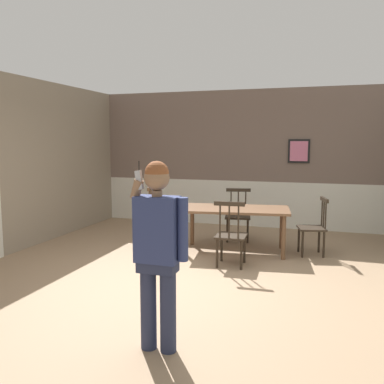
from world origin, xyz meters
The scene contains 8 objects.
ground_plane centered at (0.00, 0.00, 0.00)m, with size 8.32×8.32×0.00m, color #9E7F60.
room_back_partition centered at (0.00, 3.79, 1.39)m, with size 6.43×0.17×2.89m.
dining_table centered at (0.28, 1.61, 0.64)m, with size 1.85×1.10×0.73m.
chair_near_window centered at (-0.97, 1.44, 0.50)m, with size 0.52×0.52×1.06m.
chair_by_doorway centered at (0.39, 0.80, 0.47)m, with size 0.46×0.46×0.98m.
chair_at_table_head centered at (1.52, 1.79, 0.46)m, with size 0.49×0.49×0.93m.
chair_opposite_corner centered at (0.16, 2.43, 0.46)m, with size 0.53×0.53×0.94m.
person_figure centered at (0.32, -1.79, 0.94)m, with size 0.53×0.22×1.66m.
Camera 1 is at (1.64, -4.98, 1.82)m, focal length 38.67 mm.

